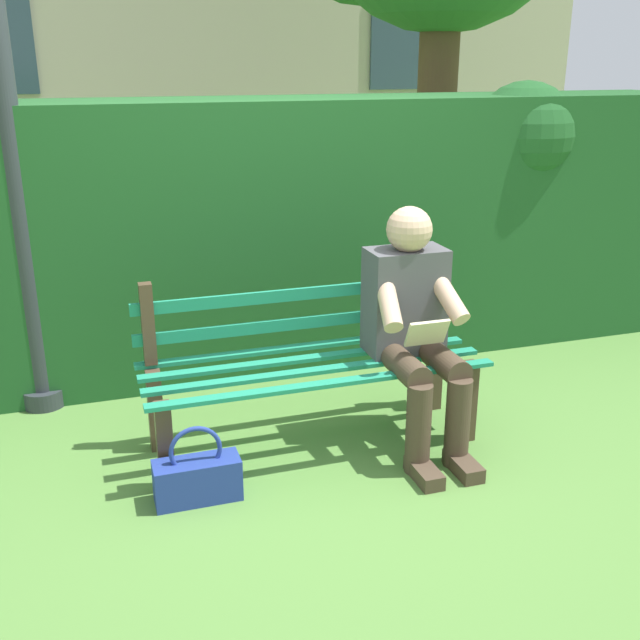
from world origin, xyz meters
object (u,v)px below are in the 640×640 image
(park_bench, at_px, (309,362))
(handbag, at_px, (197,477))
(lamp_post, at_px, (4,97))
(person_seated, at_px, (414,324))

(park_bench, bearing_deg, handbag, 31.83)
(handbag, distance_m, lamp_post, 2.06)
(person_seated, xyz_separation_m, lamp_post, (1.77, -0.98, 1.03))
(handbag, bearing_deg, person_seated, -168.60)
(park_bench, height_order, handbag, park_bench)
(lamp_post, bearing_deg, park_bench, 147.90)
(park_bench, relative_size, lamp_post, 0.54)
(lamp_post, bearing_deg, handbag, 118.79)
(lamp_post, bearing_deg, person_seated, 151.03)
(park_bench, relative_size, person_seated, 1.42)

